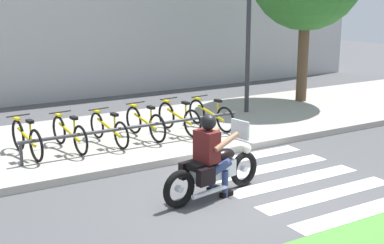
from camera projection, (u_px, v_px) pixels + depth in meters
name	position (u px, v px, depth m)	size (l,w,h in m)	color
ground_plane	(234.00, 195.00, 8.94)	(48.00, 48.00, 0.00)	#4C4C4F
sidewalk	(132.00, 135.00, 12.35)	(24.00, 4.40, 0.15)	#A8A399
crosswalk_stripe_0	(364.00, 211.00, 8.28)	(2.80, 0.40, 0.01)	white
crosswalk_stripe_1	(327.00, 194.00, 8.95)	(2.80, 0.40, 0.01)	white
crosswalk_stripe_2	(295.00, 180.00, 9.61)	(2.80, 0.40, 0.01)	white
crosswalk_stripe_3	(267.00, 168.00, 10.28)	(2.80, 0.40, 0.01)	white
crosswalk_stripe_4	(243.00, 157.00, 10.95)	(2.80, 0.40, 0.01)	white
motorcycle	(214.00, 170.00, 8.79)	(2.09, 0.78, 1.21)	black
rider	(210.00, 150.00, 8.65)	(0.69, 0.61, 1.43)	#591919
bicycle_0	(27.00, 139.00, 10.47)	(0.48, 1.61, 0.79)	black
bicycle_1	(69.00, 134.00, 10.90)	(0.48, 1.65, 0.75)	black
bicycle_2	(109.00, 129.00, 11.34)	(0.48, 1.66, 0.72)	black
bicycle_3	(145.00, 123.00, 11.77)	(0.48, 1.61, 0.77)	black
bicycle_4	(179.00, 118.00, 12.20)	(0.48, 1.66, 0.78)	black
bicycle_5	(210.00, 114.00, 12.64)	(0.48, 1.67, 0.74)	black
bike_rack	(138.00, 128.00, 11.07)	(4.94, 0.07, 0.49)	#333338
street_lamp	(248.00, 26.00, 13.91)	(0.28, 0.28, 4.04)	#2D2D33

